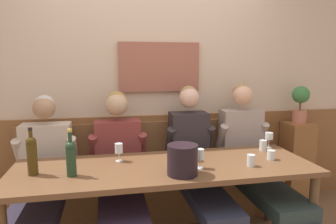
% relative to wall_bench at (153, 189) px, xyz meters
% --- Properties ---
extents(room_wall_back, '(6.80, 0.12, 2.80)m').
position_rel_wall_bench_xyz_m(room_wall_back, '(0.00, 0.26, 1.12)').
color(room_wall_back, beige).
rests_on(room_wall_back, ground).
extents(wood_wainscot_panel, '(6.80, 0.03, 1.00)m').
position_rel_wall_bench_xyz_m(wood_wainscot_panel, '(0.00, 0.21, 0.22)').
color(wood_wainscot_panel, brown).
rests_on(wood_wainscot_panel, ground).
extents(wall_bench, '(2.63, 0.42, 0.94)m').
position_rel_wall_bench_xyz_m(wall_bench, '(0.00, 0.00, 0.00)').
color(wall_bench, brown).
rests_on(wall_bench, ground).
extents(dining_table, '(2.33, 0.77, 0.75)m').
position_rel_wall_bench_xyz_m(dining_table, '(0.00, -0.63, 0.39)').
color(dining_table, brown).
rests_on(dining_table, ground).
extents(person_center_left_seat, '(0.54, 1.18, 1.25)m').
position_rel_wall_bench_xyz_m(person_center_left_seat, '(-0.98, -0.35, 0.32)').
color(person_center_left_seat, '#362E3F').
rests_on(person_center_left_seat, ground).
extents(person_center_right_seat, '(0.53, 1.18, 1.28)m').
position_rel_wall_bench_xyz_m(person_center_right_seat, '(-0.34, -0.34, 0.34)').
color(person_center_right_seat, '#252F3A').
rests_on(person_center_right_seat, ground).
extents(person_right_seat, '(0.47, 1.19, 1.32)m').
position_rel_wall_bench_xyz_m(person_right_seat, '(0.36, -0.31, 0.37)').
color(person_right_seat, '#332C38').
rests_on(person_right_seat, ground).
extents(person_left_seat, '(0.52, 1.18, 1.33)m').
position_rel_wall_bench_xyz_m(person_left_seat, '(0.91, -0.33, 0.36)').
color(person_left_seat, '#2B353B').
rests_on(person_left_seat, ground).
extents(ice_bucket, '(0.22, 0.22, 0.22)m').
position_rel_wall_bench_xyz_m(ice_bucket, '(0.08, -0.85, 0.58)').
color(ice_bucket, black).
rests_on(ice_bucket, dining_table).
extents(wine_bottle_clear_water, '(0.07, 0.07, 0.34)m').
position_rel_wall_bench_xyz_m(wine_bottle_clear_water, '(-0.69, -0.72, 0.61)').
color(wine_bottle_clear_water, '#1F3A24').
rests_on(wine_bottle_clear_water, dining_table).
extents(wine_bottle_green_tall, '(0.07, 0.07, 0.34)m').
position_rel_wall_bench_xyz_m(wine_bottle_green_tall, '(-0.96, -0.64, 0.62)').
color(wine_bottle_green_tall, '#40300E').
rests_on(wine_bottle_green_tall, dining_table).
extents(wine_glass_right_end, '(0.07, 0.07, 0.13)m').
position_rel_wall_bench_xyz_m(wine_glass_right_end, '(0.23, -0.57, 0.55)').
color(wine_glass_right_end, silver).
rests_on(wine_glass_right_end, dining_table).
extents(wine_glass_near_bucket, '(0.07, 0.07, 0.14)m').
position_rel_wall_bench_xyz_m(wine_glass_near_bucket, '(1.05, -0.34, 0.57)').
color(wine_glass_near_bucket, silver).
rests_on(wine_glass_near_bucket, dining_table).
extents(wine_glass_left_end, '(0.06, 0.06, 0.15)m').
position_rel_wall_bench_xyz_m(wine_glass_left_end, '(-0.35, -0.46, 0.57)').
color(wine_glass_left_end, silver).
rests_on(wine_glass_left_end, dining_table).
extents(wine_glass_by_bottle, '(0.06, 0.06, 0.15)m').
position_rel_wall_bench_xyz_m(wine_glass_by_bottle, '(0.24, -0.76, 0.57)').
color(wine_glass_by_bottle, silver).
rests_on(wine_glass_by_bottle, dining_table).
extents(water_tumbler_right, '(0.07, 0.07, 0.08)m').
position_rel_wall_bench_xyz_m(water_tumbler_right, '(0.88, -0.67, 0.51)').
color(water_tumbler_right, silver).
rests_on(water_tumbler_right, dining_table).
extents(water_tumbler_left, '(0.07, 0.07, 0.09)m').
position_rel_wall_bench_xyz_m(water_tumbler_left, '(0.95, -0.41, 0.52)').
color(water_tumbler_left, silver).
rests_on(water_tumbler_left, dining_table).
extents(water_tumbler_center, '(0.06, 0.06, 0.09)m').
position_rel_wall_bench_xyz_m(water_tumbler_center, '(0.64, -0.78, 0.51)').
color(water_tumbler_center, silver).
rests_on(water_tumbler_center, dining_table).
extents(corner_pedestal, '(0.28, 0.28, 0.89)m').
position_rel_wall_bench_xyz_m(corner_pedestal, '(1.61, 0.03, 0.16)').
color(corner_pedestal, brown).
rests_on(corner_pedestal, ground).
extents(potted_plant, '(0.18, 0.18, 0.40)m').
position_rel_wall_bench_xyz_m(potted_plant, '(1.61, 0.03, 0.84)').
color(potted_plant, '#B16751').
rests_on(potted_plant, corner_pedestal).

